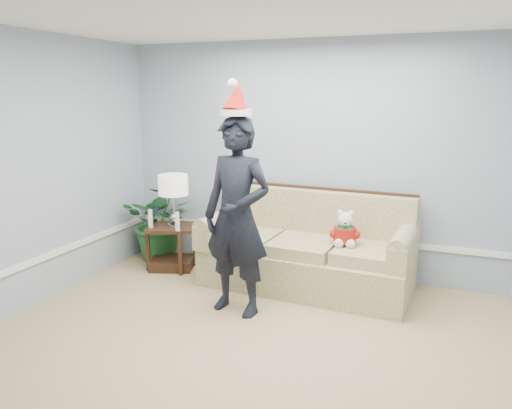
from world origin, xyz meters
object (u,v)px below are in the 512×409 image
at_px(sofa, 308,253).
at_px(man, 237,217).
at_px(table_lamp, 173,187).
at_px(houseplant, 161,221).
at_px(side_table, 172,252).
at_px(teddy_bear, 345,233).

relative_size(sofa, man, 1.20).
distance_m(table_lamp, houseplant, 0.69).
relative_size(sofa, table_lamp, 3.66).
height_order(sofa, side_table, sofa).
xyz_separation_m(table_lamp, houseplant, (-0.36, 0.28, -0.52)).
bearing_deg(houseplant, table_lamp, -37.41).
bearing_deg(man, table_lamp, 153.90).
relative_size(houseplant, teddy_bear, 2.61).
bearing_deg(table_lamp, houseplant, 142.59).
distance_m(side_table, teddy_bear, 2.18).
height_order(side_table, teddy_bear, teddy_bear).
height_order(table_lamp, teddy_bear, table_lamp).
relative_size(side_table, teddy_bear, 1.78).
bearing_deg(houseplant, man, -35.37).
distance_m(sofa, side_table, 1.70).
xyz_separation_m(table_lamp, teddy_bear, (2.07, -0.06, -0.33)).
height_order(side_table, houseplant, houseplant).
bearing_deg(sofa, side_table, -174.20).
bearing_deg(side_table, table_lamp, -2.20).
xyz_separation_m(houseplant, man, (1.55, -1.10, 0.46)).
bearing_deg(table_lamp, teddy_bear, -1.67).
relative_size(sofa, side_table, 3.38).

